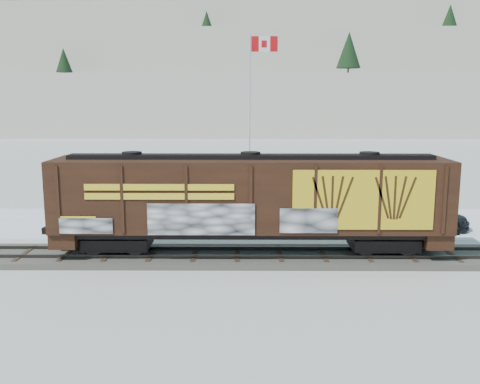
{
  "coord_description": "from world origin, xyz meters",
  "views": [
    {
      "loc": [
        0.31,
        -24.17,
        7.48
      ],
      "look_at": [
        0.1,
        3.0,
        2.69
      ],
      "focal_mm": 40.0,
      "sensor_mm": 36.0,
      "label": 1
    }
  ],
  "objects_px": {
    "car_white": "(269,213)",
    "car_dark": "(423,215)",
    "hopper_railcar": "(250,198)",
    "flagpole": "(251,145)",
    "car_silver": "(137,217)"
  },
  "relations": [
    {
      "from": "flagpole",
      "to": "hopper_railcar",
      "type": "bearing_deg",
      "value": -90.85
    },
    {
      "from": "flagpole",
      "to": "car_dark",
      "type": "relative_size",
      "value": 2.3
    },
    {
      "from": "car_white",
      "to": "car_dark",
      "type": "distance_m",
      "value": 8.95
    },
    {
      "from": "flagpole",
      "to": "car_white",
      "type": "height_order",
      "value": "flagpole"
    },
    {
      "from": "flagpole",
      "to": "car_dark",
      "type": "height_order",
      "value": "flagpole"
    },
    {
      "from": "hopper_railcar",
      "to": "car_dark",
      "type": "bearing_deg",
      "value": 31.7
    },
    {
      "from": "hopper_railcar",
      "to": "car_dark",
      "type": "xyz_separation_m",
      "value": [
        10.11,
        6.25,
        -2.19
      ]
    },
    {
      "from": "flagpole",
      "to": "car_silver",
      "type": "height_order",
      "value": "flagpole"
    },
    {
      "from": "car_white",
      "to": "flagpole",
      "type": "bearing_deg",
      "value": 16.43
    },
    {
      "from": "flagpole",
      "to": "car_silver",
      "type": "distance_m",
      "value": 9.95
    },
    {
      "from": "car_silver",
      "to": "car_white",
      "type": "relative_size",
      "value": 0.93
    },
    {
      "from": "car_silver",
      "to": "car_white",
      "type": "xyz_separation_m",
      "value": [
        7.59,
        0.84,
        0.03
      ]
    },
    {
      "from": "flagpole",
      "to": "car_white",
      "type": "xyz_separation_m",
      "value": [
        0.99,
        -5.69,
        -3.54
      ]
    },
    {
      "from": "hopper_railcar",
      "to": "car_dark",
      "type": "relative_size",
      "value": 3.54
    },
    {
      "from": "flagpole",
      "to": "car_dark",
      "type": "bearing_deg",
      "value": -31.16
    }
  ]
}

